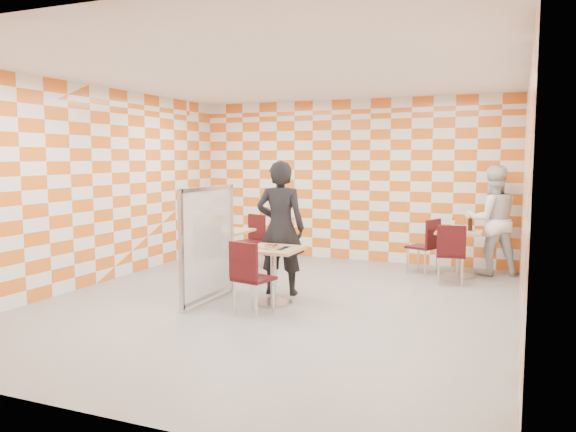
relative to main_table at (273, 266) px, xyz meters
The scene contains 15 objects.
room_shell 1.15m from the main_table, 89.20° to the left, with size 7.00×7.00×7.00m.
main_table is the anchor object (origin of this frame).
second_table 3.40m from the main_table, 52.29° to the left, with size 0.70×0.70×0.75m.
empty_table 2.00m from the main_table, 135.90° to the left, with size 0.70×0.70×0.75m.
chair_main_front 0.66m from the main_table, 92.94° to the right, with size 0.50×0.51×0.92m.
chair_second_front 2.86m from the main_table, 44.72° to the left, with size 0.47×0.48×0.92m.
chair_second_side 3.10m from the main_table, 59.34° to the left, with size 0.56×0.55×0.92m.
chair_empty_near 1.49m from the main_table, 154.95° to the left, with size 0.54×0.55×0.92m.
chair_empty_far 2.55m from the main_table, 122.28° to the left, with size 0.55×0.56×0.92m.
partition 0.93m from the main_table, 166.74° to the right, with size 0.08×1.38×1.55m.
man_dark 0.71m from the main_table, 103.64° to the left, with size 0.69×0.45×1.89m, color black.
man_white 4.03m from the main_table, 50.38° to the left, with size 0.87×0.68×1.80m, color white.
pizza_on_foil 0.26m from the main_table, 90.13° to the right, with size 0.40×0.40×0.04m.
sport_bottle 3.44m from the main_table, 54.83° to the left, with size 0.06×0.06×0.20m.
soda_bottle 3.59m from the main_table, 51.22° to the left, with size 0.07×0.07×0.23m.
Camera 1 is at (2.94, -6.68, 1.93)m, focal length 35.00 mm.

